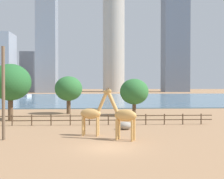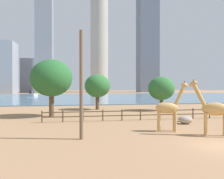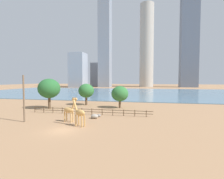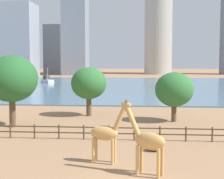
# 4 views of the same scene
# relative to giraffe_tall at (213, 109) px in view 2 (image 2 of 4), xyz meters

# --- Properties ---
(ground_plane) EXTENTS (400.00, 400.00, 0.00)m
(ground_plane) POSITION_rel_giraffe_tall_xyz_m (-1.44, 77.07, -2.16)
(ground_plane) COLOR #9E7551
(harbor_water) EXTENTS (180.00, 86.00, 0.20)m
(harbor_water) POSITION_rel_giraffe_tall_xyz_m (-1.44, 74.07, -2.06)
(harbor_water) COLOR slate
(harbor_water) RESTS_ON ground
(giraffe_tall) EXTENTS (2.95, 1.88, 4.57)m
(giraffe_tall) POSITION_rel_giraffe_tall_xyz_m (0.00, 0.00, 0.00)
(giraffe_tall) COLOR tan
(giraffe_tall) RESTS_ON ground
(giraffe_companion) EXTENTS (2.92, 1.19, 4.47)m
(giraffe_companion) POSITION_rel_giraffe_tall_xyz_m (-2.74, 2.24, -0.06)
(giraffe_companion) COLOR tan
(giraffe_companion) RESTS_ON ground
(utility_pole) EXTENTS (0.28, 0.28, 8.13)m
(utility_pole) POSITION_rel_giraffe_tall_xyz_m (-10.40, 0.58, 1.91)
(utility_pole) COLOR brown
(utility_pole) RESTS_ON ground
(boulder_near_fence) EXTENTS (1.44, 1.13, 0.85)m
(boulder_near_fence) POSITION_rel_giraffe_tall_xyz_m (0.73, 5.66, -1.73)
(boulder_near_fence) COLOR gray
(boulder_near_fence) RESTS_ON ground
(boulder_by_pole) EXTENTS (0.81, 0.72, 0.54)m
(boulder_by_pole) POSITION_rel_giraffe_tall_xyz_m (1.10, 7.24, -1.88)
(boulder_by_pole) COLOR gray
(boulder_by_pole) RESTS_ON ground
(enclosure_fence) EXTENTS (26.12, 0.14, 1.30)m
(enclosure_fence) POSITION_rel_giraffe_tall_xyz_m (-1.71, 9.07, -1.39)
(enclosure_fence) COLOR #4C3826
(enclosure_fence) RESTS_ON ground
(tree_left_large) EXTENTS (5.49, 5.49, 7.61)m
(tree_left_large) POSITION_rel_giraffe_tall_xyz_m (-13.94, 14.23, 2.95)
(tree_left_large) COLOR brown
(tree_left_large) RESTS_ON ground
(tree_center_broad) EXTENTS (4.49, 4.49, 6.19)m
(tree_center_broad) POSITION_rel_giraffe_tall_xyz_m (-6.96, 22.20, 1.97)
(tree_center_broad) COLOR brown
(tree_center_broad) RESTS_ON ground
(tree_right_tall) EXTENTS (4.41, 4.41, 5.72)m
(tree_right_tall) POSITION_rel_giraffe_tall_xyz_m (3.44, 18.84, 1.55)
(tree_right_tall) COLOR brown
(tree_right_tall) RESTS_ON ground
(boat_tug) EXTENTS (4.94, 5.27, 4.79)m
(boat_tug) POSITION_rel_giraffe_tall_xyz_m (-28.78, 81.53, -1.15)
(boat_tug) COLOR silver
(boat_tug) RESTS_ON harbor_water
(skyline_tower_needle) EXTENTS (16.15, 14.14, 105.87)m
(skyline_tower_needle) POSITION_rel_giraffe_tall_xyz_m (49.77, 160.87, 50.78)
(skyline_tower_needle) COLOR slate
(skyline_tower_needle) RESTS_ON ground
(skyline_block_central) EXTENTS (14.24, 14.24, 84.85)m
(skyline_block_central) POSITION_rel_giraffe_tall_xyz_m (8.72, 159.97, 40.27)
(skyline_block_central) COLOR #ADA89E
(skyline_block_central) RESTS_ON ground
(skyline_tower_glass) EXTENTS (14.41, 14.90, 32.79)m
(skyline_tower_glass) POSITION_rel_giraffe_tall_xyz_m (-55.61, 132.86, 14.24)
(skyline_tower_glass) COLOR #939EAD
(skyline_tower_glass) RESTS_ON ground
(skyline_block_left) EXTENTS (11.61, 12.56, 93.15)m
(skyline_block_left) POSITION_rel_giraffe_tall_xyz_m (-32.23, 146.23, 44.42)
(skyline_block_left) COLOR gray
(skyline_block_left) RESTS_ON ground
(skyline_block_right) EXTENTS (10.87, 14.31, 25.98)m
(skyline_block_right) POSITION_rel_giraffe_tall_xyz_m (-46.02, 163.36, 10.84)
(skyline_block_right) COLOR #939EAD
(skyline_block_right) RESTS_ON ground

